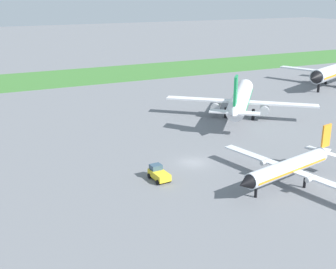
# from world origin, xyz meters

# --- Properties ---
(ground_plane) EXTENTS (600.00, 600.00, 0.00)m
(ground_plane) POSITION_xyz_m (0.00, 0.00, 0.00)
(ground_plane) COLOR slate
(grass_taxiway_strip) EXTENTS (360.00, 28.00, 0.08)m
(grass_taxiway_strip) POSITION_xyz_m (0.00, 76.94, 0.04)
(grass_taxiway_strip) COLOR #3D7533
(grass_taxiway_strip) RESTS_ON ground_plane
(airplane_foreground_turboprop) EXTENTS (19.51, 22.66, 6.86)m
(airplane_foreground_turboprop) POSITION_xyz_m (7.84, -12.31, 2.51)
(airplane_foreground_turboprop) COLOR silver
(airplane_foreground_turboprop) RESTS_ON ground_plane
(airplane_midfield_jet) EXTENTS (24.87, 25.45, 10.83)m
(airplane_midfield_jet) POSITION_xyz_m (20.64, 17.52, 3.90)
(airplane_midfield_jet) COLOR white
(airplane_midfield_jet) RESTS_ON ground_plane
(airplane_parked_jet_far) EXTENTS (30.52, 30.71, 11.43)m
(airplane_parked_jet_far) POSITION_xyz_m (62.52, 32.59, 4.12)
(airplane_parked_jet_far) COLOR silver
(airplane_parked_jet_far) RESTS_ON ground_plane
(pushback_tug_near_gate) EXTENTS (2.24, 3.70, 1.95)m
(pushback_tug_near_gate) POSITION_xyz_m (-7.37, -3.47, 0.91)
(pushback_tug_near_gate) COLOR yellow
(pushback_tug_near_gate) RESTS_ON ground_plane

